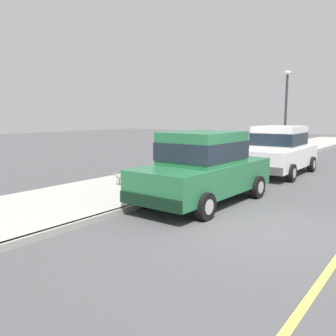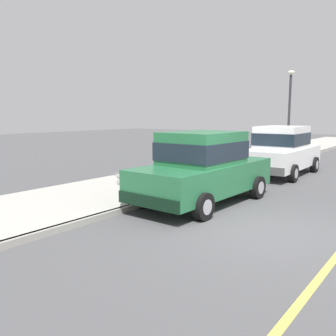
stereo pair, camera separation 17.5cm
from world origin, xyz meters
name	(u,v)px [view 1 (the left image)]	position (x,y,z in m)	size (l,w,h in m)	color
ground_plane	(263,229)	(0.00, 0.00, 0.00)	(80.00, 80.00, 0.00)	#4C4C4F
curb	(146,203)	(-3.20, 0.00, 0.07)	(0.16, 64.00, 0.14)	gray
sidewalk	(98,194)	(-5.00, 0.00, 0.07)	(3.60, 64.00, 0.14)	#A8A59E
car_green_sedan	(204,167)	(-2.17, 1.19, 0.98)	(2.11, 4.64, 1.92)	#23663D
car_white_sedan	(279,150)	(-2.20, 7.04, 0.98)	(2.10, 4.64, 1.92)	white
dog_grey	(123,177)	(-5.08, 1.13, 0.43)	(0.76, 0.24, 0.49)	#999691
fire_hydrant	(218,166)	(-3.65, 4.66, 0.48)	(0.34, 0.24, 0.72)	red
street_lamp	(286,104)	(-3.55, 11.58, 2.91)	(0.36, 0.36, 4.42)	#2D2D33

